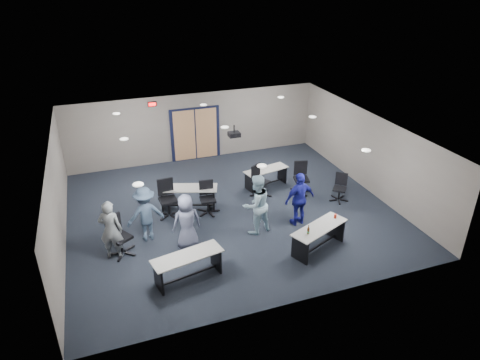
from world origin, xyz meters
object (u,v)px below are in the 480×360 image
object	(u,v)px
chair_back_c	(261,181)
person_plaid	(187,222)
person_navy	(300,199)
chair_back_b	(208,198)
chair_loose_right	(340,188)
chair_back_a	(168,199)
table_front_left	(188,263)
table_front_right	(319,234)
table_back_left	(188,194)
person_lightblue	(256,204)
chair_back_d	(302,178)
person_back	(145,214)
chair_loose_left	(120,236)
table_back_right	(266,174)
person_gray	(111,230)

from	to	relation	value
chair_back_c	person_plaid	distance (m)	3.73
person_plaid	person_navy	distance (m)	3.46
chair_back_b	chair_loose_right	bearing A→B (deg)	-3.50
chair_back_a	person_navy	xyz separation A→B (m)	(3.63, -1.77, 0.25)
table_front_left	table_front_right	xyz separation A→B (m)	(3.68, 0.05, 0.01)
table_front_right	person_plaid	bearing A→B (deg)	135.92
table_front_left	table_back_left	bearing A→B (deg)	64.75
table_front_right	chair_back_c	size ratio (longest dim) A/B	1.70
chair_back_b	chair_back_c	bearing A→B (deg)	19.88
chair_back_b	person_lightblue	distance (m)	1.87
table_front_left	chair_back_d	world-z (taller)	chair_back_d
person_lightblue	table_back_left	bearing A→B (deg)	-68.08
person_lightblue	person_navy	bearing A→B (deg)	163.80
chair_back_b	person_back	distance (m)	2.21
table_front_left	chair_loose_left	xyz separation A→B (m)	(-1.47, 1.63, 0.08)
chair_back_a	person_navy	bearing A→B (deg)	-29.94
table_front_left	table_back_right	xyz separation A→B (m)	(3.79, 4.08, -0.04)
chair_loose_right	chair_back_a	bearing A→B (deg)	-148.85
table_back_left	chair_back_c	xyz separation A→B (m)	(2.52, 0.01, 0.04)
chair_loose_left	person_navy	xyz separation A→B (m)	(5.23, -0.19, 0.28)
chair_loose_left	chair_back_a	bearing A→B (deg)	11.80
table_front_right	chair_back_a	size ratio (longest dim) A/B	1.57
table_back_left	table_back_right	world-z (taller)	table_back_left
chair_back_d	person_plaid	xyz separation A→B (m)	(-4.45, -1.87, 0.27)
table_front_left	chair_loose_right	xyz separation A→B (m)	(5.69, 2.28, -0.02)
chair_loose_left	person_back	size ratio (longest dim) A/B	0.69
person_lightblue	person_navy	world-z (taller)	person_lightblue
table_back_right	person_navy	bearing A→B (deg)	-102.81
chair_back_a	chair_loose_right	xyz separation A→B (m)	(5.56, -0.93, -0.12)
chair_back_b	person_back	xyz separation A→B (m)	(-2.03, -0.81, 0.29)
chair_loose_left	person_navy	distance (m)	5.24
table_back_right	person_plaid	world-z (taller)	person_plaid
chair_back_a	chair_loose_right	bearing A→B (deg)	-13.45
table_back_right	chair_back_b	xyz separation A→B (m)	(-2.46, -1.13, 0.08)
chair_back_c	person_plaid	world-z (taller)	person_plaid
chair_back_a	person_gray	xyz separation A→B (m)	(-1.81, -1.63, 0.26)
table_back_right	chair_back_c	world-z (taller)	chair_back_c
chair_back_c	chair_back_d	xyz separation A→B (m)	(1.40, -0.26, -0.00)
table_front_left	chair_back_a	distance (m)	3.21
table_front_right	chair_back_d	bearing A→B (deg)	48.33
table_front_left	chair_back_d	distance (m)	5.74
chair_back_a	chair_loose_right	distance (m)	5.63
person_lightblue	table_front_right	bearing A→B (deg)	117.27
person_gray	table_front_right	bearing A→B (deg)	-175.57
table_back_right	person_gray	bearing A→B (deg)	-167.51
table_front_left	person_plaid	world-z (taller)	person_plaid
chair_back_a	person_gray	size ratio (longest dim) A/B	0.70
table_front_right	chair_back_a	distance (m)	4.75
table_back_left	chair_back_c	world-z (taller)	chair_back_c
table_back_right	chair_back_a	bearing A→B (deg)	-178.58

